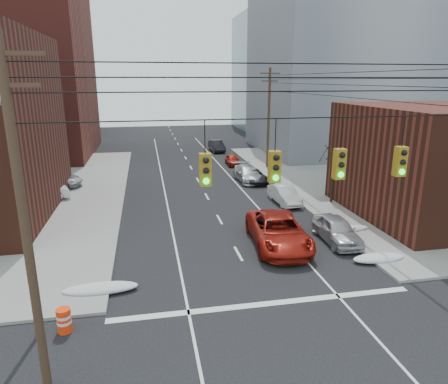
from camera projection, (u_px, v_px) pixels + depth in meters
name	position (u px, v px, depth m)	size (l,w,h in m)	color
building_brick_far	(30.00, 100.00, 75.25)	(22.00, 18.00, 12.00)	#4A2116
building_office	(344.00, 59.00, 54.07)	(22.00, 20.00, 25.00)	gray
building_glass	(290.00, 73.00, 79.40)	(20.00, 18.00, 22.00)	gray
utility_pole_left	(24.00, 222.00, 11.51)	(2.20, 0.28, 11.00)	#473323
utility_pole_far	(269.00, 117.00, 43.94)	(2.20, 0.28, 11.00)	#473323
traffic_signals	(308.00, 163.00, 12.70)	(17.00, 0.42, 2.02)	black
street_light	(19.00, 202.00, 14.22)	(0.44, 0.44, 9.32)	gray
bare_tree	(333.00, 176.00, 31.86)	(2.09, 2.20, 4.93)	black
snow_nw	(101.00, 288.00, 18.89)	(3.50, 1.08, 0.42)	silver
snow_ne	(378.00, 258.00, 22.11)	(3.00, 1.08, 0.42)	silver
snow_east_far	(340.00, 229.00, 26.36)	(4.00, 1.08, 0.42)	silver
red_pickup	(278.00, 231.00, 24.06)	(3.09, 6.69, 1.86)	maroon
parked_car_a	(337.00, 230.00, 24.70)	(1.85, 4.59, 1.56)	#B1B1B6
parked_car_b	(284.00, 195.00, 32.49)	(1.50, 4.29, 1.41)	silver
parked_car_c	(254.00, 176.00, 39.15)	(2.09, 4.54, 1.26)	black
parked_car_d	(248.00, 174.00, 39.58)	(2.12, 5.21, 1.51)	#B6B6BB
parked_car_e	(233.00, 160.00, 47.11)	(1.46, 3.64, 1.24)	maroon
parked_car_f	(217.00, 146.00, 56.06)	(1.62, 4.65, 1.53)	black
lot_car_a	(39.00, 192.00, 32.52)	(1.63, 4.68, 1.54)	silver
lot_car_b	(55.00, 179.00, 36.86)	(2.33, 5.05, 1.40)	#A6A6AB
lot_car_d	(12.00, 181.00, 35.95)	(1.76, 4.38, 1.49)	silver
construction_barrel	(64.00, 320.00, 15.87)	(0.62, 0.62, 1.01)	#FF360D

